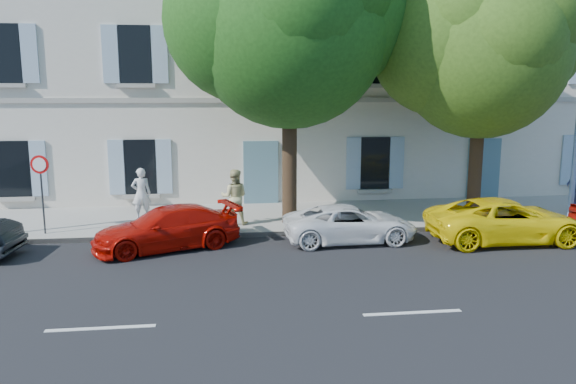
{
  "coord_description": "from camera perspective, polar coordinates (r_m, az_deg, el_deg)",
  "views": [
    {
      "loc": [
        -3.75,
        -14.14,
        4.36
      ],
      "look_at": [
        -1.75,
        2.0,
        1.4
      ],
      "focal_mm": 35.0,
      "sensor_mm": 36.0,
      "label": 1
    }
  ],
  "objects": [
    {
      "name": "ground",
      "position": [
        15.27,
        7.5,
        -6.37
      ],
      "size": [
        90.0,
        90.0,
        0.0
      ],
      "primitive_type": "plane",
      "color": "black"
    },
    {
      "name": "sidewalk",
      "position": [
        19.44,
        4.23,
        -2.45
      ],
      "size": [
        36.0,
        4.5,
        0.15
      ],
      "primitive_type": "cube",
      "color": "#A09E96",
      "rests_on": "ground"
    },
    {
      "name": "kerb",
      "position": [
        17.38,
        5.63,
        -3.99
      ],
      "size": [
        36.0,
        0.16,
        0.16
      ],
      "primitive_type": "cube",
      "color": "#9E998E",
      "rests_on": "ground"
    },
    {
      "name": "building",
      "position": [
        24.68,
        1.73,
        14.12
      ],
      "size": [
        28.0,
        7.0,
        12.0
      ],
      "primitive_type": "cube",
      "color": "beige",
      "rests_on": "ground"
    },
    {
      "name": "car_red_coupe",
      "position": [
        15.95,
        -12.22,
        -3.61
      ],
      "size": [
        4.37,
        2.93,
        1.18
      ],
      "primitive_type": "imported",
      "rotation": [
        0.0,
        0.0,
        5.06
      ],
      "color": "#B20D05",
      "rests_on": "ground"
    },
    {
      "name": "car_white_coupe",
      "position": [
        16.42,
        6.32,
        -3.22
      ],
      "size": [
        3.92,
        1.9,
        1.07
      ],
      "primitive_type": "imported",
      "rotation": [
        0.0,
        0.0,
        1.6
      ],
      "color": "white",
      "rests_on": "ground"
    },
    {
      "name": "car_yellow_supercar",
      "position": [
        17.49,
        21.29,
        -2.71
      ],
      "size": [
        4.56,
        2.12,
        1.26
      ],
      "primitive_type": "imported",
      "rotation": [
        0.0,
        0.0,
        1.56
      ],
      "color": "yellow",
      "rests_on": "ground"
    },
    {
      "name": "tree_left",
      "position": [
        17.75,
        0.16,
        16.09
      ],
      "size": [
        6.01,
        6.01,
        9.32
      ],
      "color": "#3A2819",
      "rests_on": "sidewalk"
    },
    {
      "name": "tree_right",
      "position": [
        19.38,
        19.12,
        13.11
      ],
      "size": [
        5.4,
        5.4,
        8.33
      ],
      "color": "#3A2819",
      "rests_on": "sidewalk"
    },
    {
      "name": "road_sign",
      "position": [
        17.93,
        -23.83,
        1.36
      ],
      "size": [
        0.54,
        0.12,
        2.35
      ],
      "color": "#383A3D",
      "rests_on": "sidewalk"
    },
    {
      "name": "pedestrian_a",
      "position": [
        19.11,
        -14.68,
        -0.15
      ],
      "size": [
        0.69,
        0.52,
        1.71
      ],
      "primitive_type": "imported",
      "rotation": [
        0.0,
        0.0,
        3.34
      ],
      "color": "silver",
      "rests_on": "sidewalk"
    },
    {
      "name": "pedestrian_b",
      "position": [
        17.83,
        -5.47,
        -0.5
      ],
      "size": [
        0.94,
        0.78,
        1.76
      ],
      "primitive_type": "imported",
      "rotation": [
        0.0,
        0.0,
        3.0
      ],
      "color": "tan",
      "rests_on": "sidewalk"
    }
  ]
}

